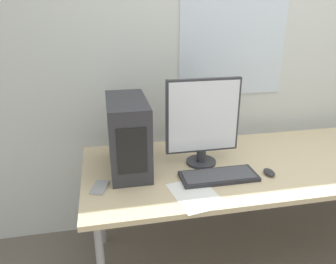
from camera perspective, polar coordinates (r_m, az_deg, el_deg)
The scene contains 8 objects.
wall_back at distance 2.41m, azimuth 13.40°, elevation 14.85°, with size 8.00×0.07×2.70m.
desk at distance 2.12m, azimuth 18.01°, elevation -5.64°, with size 2.30×0.85×0.72m.
pc_tower at distance 1.84m, azimuth -6.97°, elevation -0.53°, with size 0.21×0.45×0.41m.
monitor_main at distance 1.87m, azimuth 6.07°, elevation 1.89°, with size 0.43×0.18×0.51m.
keyboard at distance 1.82m, azimuth 8.81°, elevation -7.60°, with size 0.42×0.17×0.02m.
mouse at distance 1.92m, azimuth 17.21°, elevation -6.72°, with size 0.06×0.09×0.03m.
cell_phone at distance 1.74m, azimuth -11.84°, elevation -9.43°, with size 0.11×0.15×0.01m.
paper_sheet_left at distance 1.66m, azimuth 4.76°, elevation -10.83°, with size 0.26×0.33×0.00m.
Camera 1 is at (-1.00, -1.20, 1.60)m, focal length 35.00 mm.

